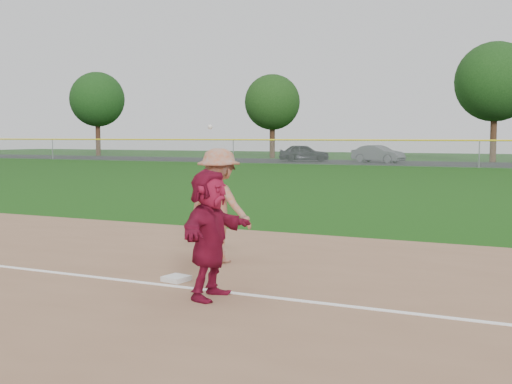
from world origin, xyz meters
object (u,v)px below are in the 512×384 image
at_px(first_base, 176,278).
at_px(base_runner, 210,234).
at_px(car_mid, 378,154).
at_px(car_left, 304,153).

height_order(first_base, base_runner, base_runner).
bearing_deg(base_runner, first_base, 54.99).
relative_size(first_base, car_mid, 0.08).
relative_size(base_runner, car_left, 0.40).
xyz_separation_m(car_left, car_mid, (6.63, 0.68, -0.02)).
height_order(first_base, car_left, car_left).
xyz_separation_m(first_base, car_mid, (-8.51, 46.66, 0.70)).
bearing_deg(car_left, base_runner, 175.78).
bearing_deg(car_mid, car_left, 110.49).
relative_size(first_base, car_left, 0.08).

